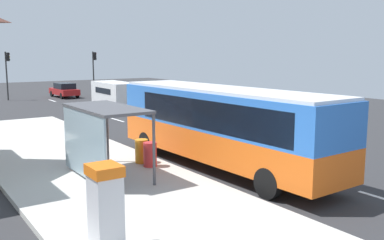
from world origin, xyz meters
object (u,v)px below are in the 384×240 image
(ticket_machine, at_px, (106,207))
(traffic_light_near_side, at_px, (94,66))
(white_van, at_px, (115,94))
(sedan_near, at_px, (64,90))
(recycling_bin_orange, at_px, (142,151))
(bus_shelter, at_px, (98,124))
(bus, at_px, (220,122))
(recycling_bin_red, at_px, (150,154))
(traffic_light_far_side, at_px, (7,68))

(ticket_machine, height_order, traffic_light_near_side, traffic_light_near_side)
(white_van, distance_m, sedan_near, 12.90)
(recycling_bin_orange, xyz_separation_m, bus_shelter, (-2.21, -0.99, 1.44))
(bus, distance_m, recycling_bin_red, 3.01)
(traffic_light_far_side, bearing_deg, traffic_light_near_side, -5.31)
(recycling_bin_orange, bearing_deg, sedan_near, 77.58)
(recycling_bin_orange, bearing_deg, traffic_light_far_side, 87.89)
(ticket_machine, distance_m, bus_shelter, 5.88)
(traffic_light_near_side, bearing_deg, traffic_light_far_side, 174.69)
(bus, relative_size, sedan_near, 2.48)
(ticket_machine, height_order, recycling_bin_orange, ticket_machine)
(ticket_machine, bearing_deg, bus_shelter, 69.19)
(recycling_bin_orange, height_order, traffic_light_near_side, traffic_light_near_side)
(traffic_light_far_side, bearing_deg, bus_shelter, -96.13)
(sedan_near, height_order, ticket_machine, ticket_machine)
(white_van, distance_m, recycling_bin_red, 18.49)
(bus, height_order, recycling_bin_red, bus)
(white_van, bearing_deg, traffic_light_near_side, 75.16)
(traffic_light_near_side, xyz_separation_m, bus_shelter, (-11.91, -30.08, -1.10))
(recycling_bin_red, xyz_separation_m, bus_shelter, (-2.21, -0.29, 1.44))
(sedan_near, bearing_deg, white_van, -90.45)
(recycling_bin_red, height_order, traffic_light_near_side, traffic_light_near_side)
(sedan_near, bearing_deg, bus_shelter, -105.94)
(recycling_bin_red, distance_m, bus_shelter, 2.66)
(sedan_near, xyz_separation_m, traffic_light_near_side, (3.20, -0.42, 2.41))
(ticket_machine, distance_m, recycling_bin_orange, 7.72)
(bus, distance_m, sedan_near, 31.70)
(white_van, relative_size, traffic_light_near_side, 1.09)
(traffic_light_far_side, distance_m, bus_shelter, 31.08)
(traffic_light_near_side, bearing_deg, ticket_machine, -111.48)
(sedan_near, bearing_deg, ticket_machine, -106.69)
(white_van, relative_size, recycling_bin_orange, 5.52)
(sedan_near, relative_size, traffic_light_far_side, 0.94)
(recycling_bin_red, height_order, recycling_bin_orange, same)
(bus, relative_size, recycling_bin_red, 11.64)
(traffic_light_near_side, relative_size, traffic_light_far_side, 1.01)
(recycling_bin_red, bearing_deg, traffic_light_far_side, 87.94)
(recycling_bin_orange, bearing_deg, ticket_machine, -123.69)
(bus, height_order, bus_shelter, bus)
(sedan_near, relative_size, traffic_light_near_side, 0.93)
(bus_shelter, bearing_deg, recycling_bin_orange, 24.00)
(bus, xyz_separation_m, sedan_near, (4.01, 31.43, -1.05))
(sedan_near, distance_m, traffic_light_near_side, 4.03)
(white_van, relative_size, traffic_light_far_side, 1.11)
(bus, distance_m, ticket_machine, 8.16)
(traffic_light_far_side, xyz_separation_m, bus_shelter, (-3.32, -30.88, -1.07))
(bus, height_order, traffic_light_near_side, traffic_light_near_side)
(sedan_near, height_order, bus_shelter, bus_shelter)
(traffic_light_near_side, bearing_deg, bus_shelter, -111.61)
(bus, xyz_separation_m, traffic_light_near_side, (7.21, 31.00, 1.36))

